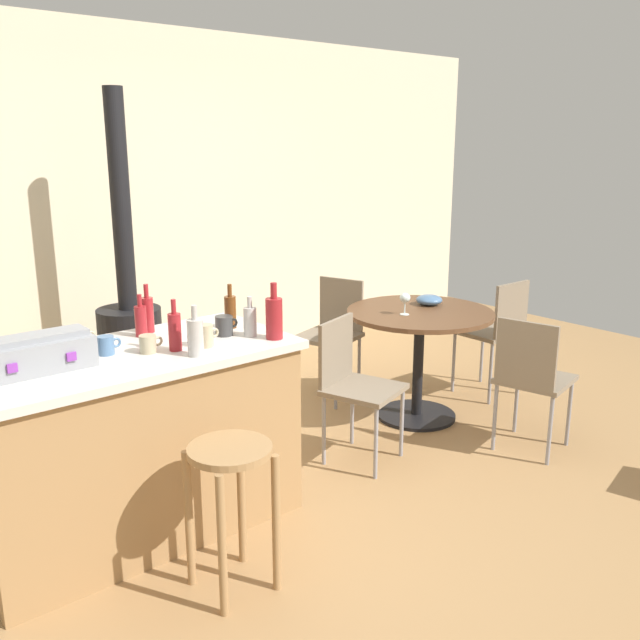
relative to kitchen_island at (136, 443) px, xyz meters
The scene contains 25 objects.
ground_plane 1.01m from the kitchen_island, 22.93° to the right, with size 8.80×8.80×0.00m, color #A37A4C.
back_wall 2.50m from the kitchen_island, 69.31° to the left, with size 8.00×0.10×2.70m, color beige.
kitchen_island is the anchor object (origin of this frame).
wooden_stool 0.69m from the kitchen_island, 81.17° to the right, with size 0.35×0.35×0.65m.
dining_table 2.10m from the kitchen_island, ahead, with size 0.98×0.98×0.76m.
folding_chair_near 2.85m from the kitchen_island, ahead, with size 0.40×0.40×0.88m.
folding_chair_far 2.10m from the kitchen_island, 22.65° to the left, with size 0.51×0.51×0.87m.
folding_chair_left 1.33m from the kitchen_island, ahead, with size 0.51×0.51×0.85m.
folding_chair_right 2.31m from the kitchen_island, 17.58° to the right, with size 0.48×0.48×0.85m.
wood_stove 1.66m from the kitchen_island, 65.95° to the left, with size 0.44×0.45×2.19m.
toolbox 0.67m from the kitchen_island, behind, with size 0.47×0.23×0.16m.
bottle_0 0.81m from the kitchen_island, ahead, with size 0.06×0.06×0.23m.
bottle_1 0.60m from the kitchen_island, 52.21° to the left, with size 0.06×0.06×0.21m.
bottle_2 0.65m from the kitchen_island, 49.27° to the left, with size 0.06×0.06×0.25m.
bottle_3 0.80m from the kitchen_island, 12.53° to the right, with size 0.06×0.06×0.20m.
bottle_4 0.63m from the kitchen_island, 48.11° to the right, with size 0.07×0.07×0.23m.
bottle_5 0.58m from the kitchen_island, 30.32° to the right, with size 0.06×0.06×0.24m.
bottle_6 0.89m from the kitchen_island, 20.21° to the right, with size 0.08×0.08×0.28m.
cup_0 0.70m from the kitchen_island, ahead, with size 0.12×0.09×0.10m.
cup_1 0.56m from the kitchen_island, 124.84° to the left, with size 0.11×0.08×0.10m.
cup_2 0.62m from the kitchen_island, 23.99° to the right, with size 0.11×0.07×0.11m.
cup_3 0.50m from the kitchen_island, 157.80° to the left, with size 0.11×0.07×0.09m.
cup_4 0.50m from the kitchen_island, 39.82° to the right, with size 0.11×0.08×0.08m.
wine_glass 1.98m from the kitchen_island, ahead, with size 0.07×0.07×0.14m.
serving_bowl 2.30m from the kitchen_island, ahead, with size 0.18×0.18×0.07m, color #4C7099.
Camera 1 is at (-2.08, -2.54, 1.85)m, focal length 38.64 mm.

